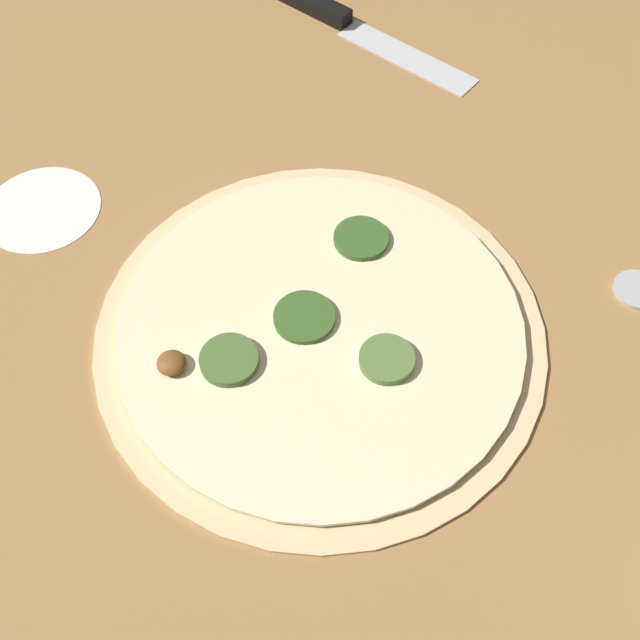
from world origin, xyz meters
TOP-DOWN VIEW (x-y plane):
  - ground_plane at (0.00, 0.00)m, footprint 3.00×3.00m
  - pizza at (0.00, 0.00)m, footprint 0.37×0.37m
  - knife at (0.15, -0.40)m, footprint 0.28×0.11m
  - loose_cap at (-0.23, -0.14)m, footprint 0.04×0.04m
  - flour_patch at (0.29, -0.03)m, footprint 0.11×0.11m

SIDE VIEW (x-z plane):
  - ground_plane at x=0.00m, z-range 0.00..0.00m
  - flour_patch at x=0.29m, z-range 0.00..0.00m
  - loose_cap at x=-0.23m, z-range 0.00..0.01m
  - pizza at x=0.00m, z-range -0.01..0.02m
  - knife at x=0.15m, z-range 0.00..0.02m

